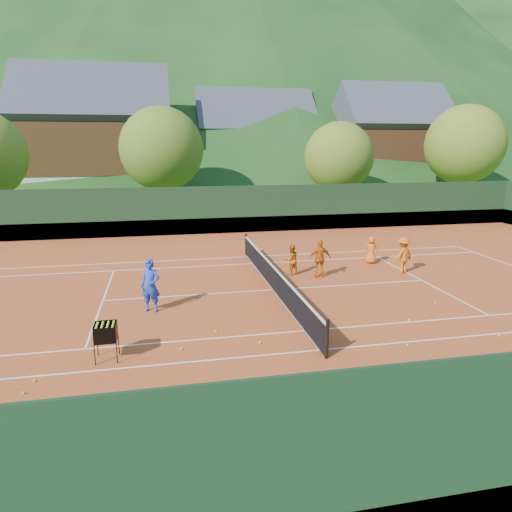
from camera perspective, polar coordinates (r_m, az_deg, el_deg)
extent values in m
plane|color=#2D551A|center=(17.92, 2.19, -4.30)|extent=(400.00, 400.00, 0.00)
cube|color=#AE441C|center=(17.92, 2.19, -4.27)|extent=(40.00, 24.00, 0.02)
cone|color=#163412|center=(195.81, 19.47, 25.48)|extent=(260.00, 260.00, 95.00)
imported|color=#1C3FB6|center=(15.81, -13.04, -3.63)|extent=(0.77, 0.63, 1.82)
imported|color=#CC5D12|center=(19.84, 4.44, -0.46)|extent=(0.78, 0.69, 1.34)
imported|color=#D46312|center=(19.54, 7.99, -0.32)|extent=(0.97, 0.41, 1.65)
imported|color=orange|center=(22.35, 14.23, 0.75)|extent=(0.76, 0.64, 1.32)
imported|color=orange|center=(21.02, 17.90, 0.10)|extent=(1.18, 0.92, 1.61)
sphere|color=#D9F128|center=(10.62, 4.94, -17.55)|extent=(0.07, 0.07, 0.07)
sphere|color=#D9F128|center=(9.79, 13.61, -20.94)|extent=(0.07, 0.07, 0.07)
sphere|color=#D9F128|center=(12.09, -27.07, -14.99)|extent=(0.07, 0.07, 0.07)
sphere|color=#D9F128|center=(9.44, -5.47, -22.06)|extent=(0.07, 0.07, 0.07)
sphere|color=#D9F128|center=(12.52, -25.97, -13.85)|extent=(0.07, 0.07, 0.07)
sphere|color=#D9F128|center=(19.43, 21.36, -3.66)|extent=(0.07, 0.07, 0.07)
sphere|color=#D9F128|center=(17.61, 21.53, -5.45)|extent=(0.07, 0.07, 0.07)
sphere|color=#D9F128|center=(15.64, 18.58, -7.60)|extent=(0.07, 0.07, 0.07)
sphere|color=#D9F128|center=(15.48, 28.11, -8.78)|extent=(0.07, 0.07, 0.07)
sphere|color=#D9F128|center=(13.07, -9.31, -11.36)|extent=(0.07, 0.07, 0.07)
sphere|color=#D9F128|center=(9.60, -9.40, -21.50)|extent=(0.07, 0.07, 0.07)
sphere|color=#D9F128|center=(14.06, -5.02, -9.35)|extent=(0.07, 0.07, 0.07)
sphere|color=#D9F128|center=(13.27, 0.49, -10.76)|extent=(0.07, 0.07, 0.07)
sphere|color=#D9F128|center=(12.82, 28.63, -13.50)|extent=(0.07, 0.07, 0.07)
sphere|color=#D9F128|center=(9.41, -5.97, -22.19)|extent=(0.07, 0.07, 0.07)
sphere|color=#D9F128|center=(13.82, 18.45, -10.47)|extent=(0.07, 0.07, 0.07)
cube|color=white|center=(13.02, 8.01, -11.55)|extent=(23.77, 0.06, 0.00)
cube|color=white|center=(23.08, -1.03, -0.09)|extent=(23.77, 0.06, 0.00)
cube|color=white|center=(14.20, 6.16, -9.27)|extent=(23.77, 0.06, 0.00)
cube|color=white|center=(21.77, -0.37, -0.94)|extent=(23.77, 0.06, 0.00)
cube|color=white|center=(17.60, -18.59, -5.31)|extent=(0.06, 8.23, 0.00)
cube|color=white|center=(20.35, 20.01, -2.86)|extent=(0.06, 8.23, 0.00)
cube|color=white|center=(17.91, 2.19, -4.23)|extent=(12.80, 0.06, 0.00)
cube|color=white|center=(17.91, 2.19, -4.23)|extent=(0.06, 10.97, 0.00)
cube|color=black|center=(17.78, 2.20, -2.86)|extent=(0.03, 11.97, 0.90)
cube|color=white|center=(17.65, 2.22, -1.40)|extent=(0.05, 11.97, 0.06)
cylinder|color=black|center=(12.37, 8.87, -10.22)|extent=(0.10, 0.10, 1.10)
cylinder|color=black|center=(23.43, -1.25, 1.50)|extent=(0.10, 0.10, 1.10)
cube|color=black|center=(29.11, -3.39, 5.80)|extent=(40.00, 0.05, 3.00)
cube|color=#1A5D26|center=(29.27, -3.36, 3.86)|extent=(40.40, 0.05, 1.00)
cube|color=black|center=(7.32, 26.86, -21.48)|extent=(40.00, 0.05, 3.00)
cylinder|color=black|center=(12.69, -19.51, -11.61)|extent=(0.02, 0.02, 0.55)
cylinder|color=black|center=(12.62, -16.99, -11.55)|extent=(0.02, 0.02, 0.55)
cylinder|color=black|center=(13.19, -19.19, -10.60)|extent=(0.02, 0.02, 0.55)
cylinder|color=black|center=(13.12, -16.78, -10.53)|extent=(0.02, 0.02, 0.55)
cube|color=black|center=(12.79, -18.21, -9.94)|extent=(0.55, 0.55, 0.02)
cube|color=black|center=(12.45, -18.43, -9.50)|extent=(0.55, 0.02, 0.45)
cube|color=black|center=(12.96, -18.15, -8.55)|extent=(0.55, 0.02, 0.45)
cube|color=black|center=(12.74, -19.53, -9.05)|extent=(0.02, 0.55, 0.45)
cube|color=black|center=(12.67, -17.04, -8.98)|extent=(0.02, 0.55, 0.45)
sphere|color=#CCE526|center=(12.47, -19.40, -8.59)|extent=(0.07, 0.07, 0.07)
sphere|color=#CCE526|center=(12.60, -19.32, -8.36)|extent=(0.07, 0.07, 0.07)
sphere|color=#CCE526|center=(12.72, -19.24, -8.13)|extent=(0.07, 0.07, 0.07)
sphere|color=#CCE526|center=(12.85, -19.17, -7.90)|extent=(0.07, 0.07, 0.07)
sphere|color=#CCE526|center=(12.45, -18.77, -8.57)|extent=(0.07, 0.07, 0.07)
sphere|color=#CCE526|center=(12.58, -18.70, -8.34)|extent=(0.07, 0.07, 0.07)
sphere|color=#CCE526|center=(12.71, -18.63, -8.11)|extent=(0.07, 0.07, 0.07)
sphere|color=#CCE526|center=(12.83, -18.56, -7.88)|extent=(0.07, 0.07, 0.07)
sphere|color=#CCE526|center=(12.44, -18.14, -8.55)|extent=(0.07, 0.07, 0.07)
sphere|color=#CCE526|center=(12.56, -18.08, -8.32)|extent=(0.07, 0.07, 0.07)
sphere|color=#CCE526|center=(12.69, -18.01, -8.09)|extent=(0.07, 0.07, 0.07)
sphere|color=#CCE526|center=(12.81, -17.95, -7.87)|extent=(0.07, 0.07, 0.07)
sphere|color=#CCE526|center=(12.42, -17.51, -8.54)|extent=(0.07, 0.07, 0.07)
sphere|color=#CCE526|center=(12.55, -17.45, -8.30)|extent=(0.07, 0.07, 0.07)
sphere|color=#CCE526|center=(12.67, -17.39, -8.07)|extent=(0.07, 0.07, 0.07)
sphere|color=#CCE526|center=(12.80, -17.33, -7.85)|extent=(0.07, 0.07, 0.07)
cube|color=beige|center=(47.10, -18.90, 8.06)|extent=(12.00, 9.00, 2.88)
cube|color=#38220F|center=(46.92, -19.26, 12.53)|extent=(12.24, 9.18, 4.48)
cube|color=#3F3F46|center=(46.98, -19.54, 15.99)|extent=(13.80, 9.93, 9.93)
cube|color=beige|center=(51.71, -0.26, 9.05)|extent=(11.00, 8.00, 2.52)
cube|color=#3B2410|center=(51.54, -0.26, 12.62)|extent=(11.22, 8.16, 3.92)
cube|color=#3F3F46|center=(51.55, -0.26, 15.46)|extent=(12.65, 8.82, 8.82)
cube|color=beige|center=(52.56, 15.96, 8.70)|extent=(10.00, 8.00, 2.70)
cube|color=#391E0F|center=(52.40, 16.22, 12.46)|extent=(10.20, 8.16, 4.20)
cube|color=#43434B|center=(52.43, 16.42, 15.40)|extent=(11.50, 8.82, 8.82)
cylinder|color=#432A1B|center=(36.77, -11.43, 7.11)|extent=(0.36, 0.36, 2.88)
sphere|color=#406B1C|center=(36.54, -11.72, 12.97)|extent=(6.40, 6.40, 6.40)
cylinder|color=#41281A|center=(38.47, 10.09, 7.18)|extent=(0.36, 0.36, 2.52)
sphere|color=#496D1D|center=(38.24, 10.30, 12.08)|extent=(5.60, 5.60, 5.60)
cylinder|color=#412B1A|center=(45.07, 24.10, 7.50)|extent=(0.36, 0.36, 3.06)
sphere|color=#4E731E|center=(44.88, 24.61, 12.56)|extent=(6.80, 6.80, 6.80)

